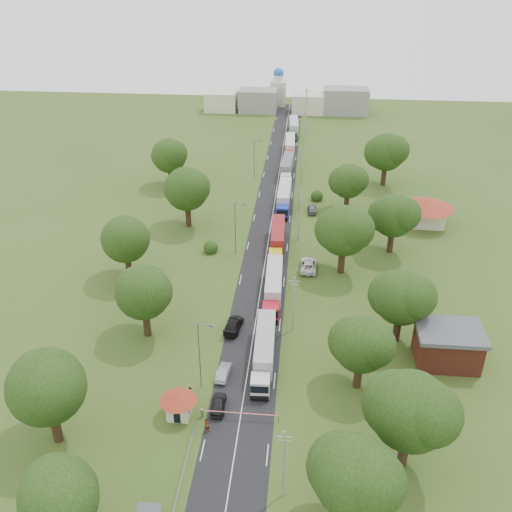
# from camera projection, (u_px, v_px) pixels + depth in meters

# --- Properties ---
(ground) EXTENTS (260.00, 260.00, 0.00)m
(ground) POSITION_uv_depth(u_px,v_px,m) (259.00, 301.00, 88.69)
(ground) COLOR #36521B
(ground) RESTS_ON ground
(road) EXTENTS (8.00, 200.00, 0.04)m
(road) POSITION_uv_depth(u_px,v_px,m) (268.00, 241.00, 106.06)
(road) COLOR black
(road) RESTS_ON ground
(boom_barrier) EXTENTS (9.22, 0.35, 1.18)m
(boom_barrier) POSITION_uv_depth(u_px,v_px,m) (228.00, 413.00, 66.66)
(boom_barrier) COLOR slate
(boom_barrier) RESTS_ON ground
(guard_booth) EXTENTS (4.40, 4.40, 3.45)m
(guard_booth) POSITION_uv_depth(u_px,v_px,m) (179.00, 401.00, 66.50)
(guard_booth) COLOR beige
(guard_booth) RESTS_ON ground
(guard_rail) EXTENTS (0.10, 17.00, 1.70)m
(guard_rail) POSITION_uv_depth(u_px,v_px,m) (181.00, 487.00, 58.70)
(guard_rail) COLOR slate
(guard_rail) RESTS_ON ground
(info_sign) EXTENTS (0.12, 3.10, 4.10)m
(info_sign) POSITION_uv_depth(u_px,v_px,m) (299.00, 196.00, 117.19)
(info_sign) COLOR slate
(info_sign) RESTS_ON ground
(pole_0) EXTENTS (1.60, 0.24, 9.00)m
(pole_0) POSITION_uv_depth(u_px,v_px,m) (283.00, 463.00, 55.56)
(pole_0) COLOR gray
(pole_0) RESTS_ON ground
(pole_1) EXTENTS (1.60, 0.24, 9.00)m
(pole_1) POSITION_uv_depth(u_px,v_px,m) (294.00, 303.00, 79.88)
(pole_1) COLOR gray
(pole_1) RESTS_ON ground
(pole_2) EXTENTS (1.60, 0.24, 9.00)m
(pole_2) POSITION_uv_depth(u_px,v_px,m) (299.00, 218.00, 104.19)
(pole_2) COLOR gray
(pole_2) RESTS_ON ground
(pole_3) EXTENTS (1.60, 0.24, 9.00)m
(pole_3) POSITION_uv_depth(u_px,v_px,m) (302.00, 164.00, 128.50)
(pole_3) COLOR gray
(pole_3) RESTS_ON ground
(pole_4) EXTENTS (1.60, 0.24, 9.00)m
(pole_4) POSITION_uv_depth(u_px,v_px,m) (305.00, 128.00, 152.82)
(pole_4) COLOR gray
(pole_4) RESTS_ON ground
(pole_5) EXTENTS (1.60, 0.24, 9.00)m
(pole_5) POSITION_uv_depth(u_px,v_px,m) (306.00, 102.00, 177.13)
(pole_5) COLOR gray
(pole_5) RESTS_ON ground
(lamp_0) EXTENTS (2.03, 0.22, 10.00)m
(lamp_0) POSITION_uv_depth(u_px,v_px,m) (201.00, 352.00, 69.04)
(lamp_0) COLOR slate
(lamp_0) RESTS_ON ground
(lamp_1) EXTENTS (2.03, 0.22, 10.00)m
(lamp_1) POSITION_uv_depth(u_px,v_px,m) (236.00, 225.00, 99.43)
(lamp_1) COLOR slate
(lamp_1) RESTS_ON ground
(lamp_2) EXTENTS (2.03, 0.22, 10.00)m
(lamp_2) POSITION_uv_depth(u_px,v_px,m) (255.00, 158.00, 129.82)
(lamp_2) COLOR slate
(lamp_2) RESTS_ON ground
(tree_0) EXTENTS (8.80, 8.80, 11.07)m
(tree_0) POSITION_uv_depth(u_px,v_px,m) (354.00, 475.00, 51.33)
(tree_0) COLOR #382616
(tree_0) RESTS_ON ground
(tree_1) EXTENTS (9.60, 9.60, 12.05)m
(tree_1) POSITION_uv_depth(u_px,v_px,m) (410.00, 410.00, 57.50)
(tree_1) COLOR #382616
(tree_1) RESTS_ON ground
(tree_2) EXTENTS (8.00, 8.00, 10.10)m
(tree_2) POSITION_uv_depth(u_px,v_px,m) (361.00, 344.00, 68.83)
(tree_2) COLOR #382616
(tree_2) RESTS_ON ground
(tree_3) EXTENTS (8.80, 8.80, 11.07)m
(tree_3) POSITION_uv_depth(u_px,v_px,m) (401.00, 296.00, 76.73)
(tree_3) COLOR #382616
(tree_3) RESTS_ON ground
(tree_4) EXTENTS (9.60, 9.60, 12.05)m
(tree_4) POSITION_uv_depth(u_px,v_px,m) (344.00, 230.00, 92.63)
(tree_4) COLOR #382616
(tree_4) RESTS_ON ground
(tree_5) EXTENTS (8.80, 8.80, 11.07)m
(tree_5) POSITION_uv_depth(u_px,v_px,m) (394.00, 215.00, 99.15)
(tree_5) COLOR #382616
(tree_5) RESTS_ON ground
(tree_6) EXTENTS (8.00, 8.00, 10.10)m
(tree_6) POSITION_uv_depth(u_px,v_px,m) (348.00, 181.00, 114.77)
(tree_6) COLOR #382616
(tree_6) RESTS_ON ground
(tree_7) EXTENTS (9.60, 9.60, 12.05)m
(tree_7) POSITION_uv_depth(u_px,v_px,m) (386.00, 152.00, 126.48)
(tree_7) COLOR #382616
(tree_7) RESTS_ON ground
(tree_8) EXTENTS (8.00, 8.00, 10.10)m
(tree_8) POSITION_uv_depth(u_px,v_px,m) (59.00, 494.00, 50.25)
(tree_8) COLOR #382616
(tree_8) RESTS_ON ground
(tree_9) EXTENTS (9.60, 9.60, 12.05)m
(tree_9) POSITION_uv_depth(u_px,v_px,m) (47.00, 386.00, 60.56)
(tree_9) COLOR #382616
(tree_9) RESTS_ON ground
(tree_10) EXTENTS (8.80, 8.80, 11.07)m
(tree_10) POSITION_uv_depth(u_px,v_px,m) (143.00, 291.00, 77.82)
(tree_10) COLOR #382616
(tree_10) RESTS_ON ground
(tree_11) EXTENTS (8.80, 8.80, 11.07)m
(tree_11) POSITION_uv_depth(u_px,v_px,m) (125.00, 239.00, 91.41)
(tree_11) COLOR #382616
(tree_11) RESTS_ON ground
(tree_12) EXTENTS (9.60, 9.60, 12.05)m
(tree_12) POSITION_uv_depth(u_px,v_px,m) (187.00, 189.00, 108.00)
(tree_12) COLOR #382616
(tree_12) RESTS_ON ground
(tree_13) EXTENTS (8.80, 8.80, 11.07)m
(tree_13) POSITION_uv_depth(u_px,v_px,m) (169.00, 155.00, 126.30)
(tree_13) COLOR #382616
(tree_13) RESTS_ON ground
(house_brick) EXTENTS (8.60, 6.60, 5.20)m
(house_brick) POSITION_uv_depth(u_px,v_px,m) (448.00, 345.00, 74.88)
(house_brick) COLOR maroon
(house_brick) RESTS_ON ground
(house_cream) EXTENTS (10.08, 10.08, 5.80)m
(house_cream) POSITION_uv_depth(u_px,v_px,m) (426.00, 208.00, 110.54)
(house_cream) COLOR beige
(house_cream) RESTS_ON ground
(distant_town) EXTENTS (52.00, 8.00, 8.00)m
(distant_town) POSITION_uv_depth(u_px,v_px,m) (291.00, 101.00, 182.44)
(distant_town) COLOR gray
(distant_town) RESTS_ON ground
(church) EXTENTS (5.00, 5.00, 12.30)m
(church) POSITION_uv_depth(u_px,v_px,m) (278.00, 89.00, 188.84)
(church) COLOR beige
(church) RESTS_ON ground
(truck_0) EXTENTS (2.74, 14.23, 3.94)m
(truck_0) POSITION_uv_depth(u_px,v_px,m) (264.00, 350.00, 74.85)
(truck_0) COLOR silver
(truck_0) RESTS_ON ground
(truck_1) EXTENTS (2.77, 14.37, 3.98)m
(truck_1) POSITION_uv_depth(u_px,v_px,m) (273.00, 286.00, 88.59)
(truck_1) COLOR red
(truck_1) RESTS_ON ground
(truck_2) EXTENTS (2.72, 13.64, 3.77)m
(truck_2) POSITION_uv_depth(u_px,v_px,m) (278.00, 238.00, 102.90)
(truck_2) COLOR gold
(truck_2) RESTS_ON ground
(truck_3) EXTENTS (2.59, 14.32, 3.97)m
(truck_3) POSITION_uv_depth(u_px,v_px,m) (284.00, 197.00, 118.89)
(truck_3) COLOR #1D2BAE
(truck_3) RESTS_ON ground
(truck_4) EXTENTS (2.91, 13.81, 3.82)m
(truck_4) POSITION_uv_depth(u_px,v_px,m) (287.00, 168.00, 134.26)
(truck_4) COLOR silver
(truck_4) RESTS_ON ground
(truck_5) EXTENTS (2.70, 13.91, 3.85)m
(truck_5) POSITION_uv_depth(u_px,v_px,m) (290.00, 146.00, 147.72)
(truck_5) COLOR #B22E1B
(truck_5) RESTS_ON ground
(truck_6) EXTENTS (3.04, 13.84, 3.82)m
(truck_6) POSITION_uv_depth(u_px,v_px,m) (294.00, 127.00, 162.57)
(truck_6) COLOR #276938
(truck_6) RESTS_ON ground
(car_lane_front) EXTENTS (1.83, 4.22, 1.42)m
(car_lane_front) POSITION_uv_depth(u_px,v_px,m) (218.00, 404.00, 68.16)
(car_lane_front) COLOR black
(car_lane_front) RESTS_ON ground
(car_lane_mid) EXTENTS (1.78, 4.19, 1.34)m
(car_lane_mid) POSITION_uv_depth(u_px,v_px,m) (223.00, 372.00, 73.21)
(car_lane_mid) COLOR gray
(car_lane_mid) RESTS_ON ground
(car_lane_rear) EXTENTS (2.75, 5.50, 1.54)m
(car_lane_rear) POSITION_uv_depth(u_px,v_px,m) (233.00, 325.00, 81.93)
(car_lane_rear) COLOR black
(car_lane_rear) RESTS_ON ground
(car_verge_near) EXTENTS (2.83, 6.01, 1.66)m
(car_verge_near) POSITION_uv_depth(u_px,v_px,m) (308.00, 265.00, 96.80)
(car_verge_near) COLOR white
(car_verge_near) RESTS_ON ground
(car_verge_far) EXTENTS (1.90, 4.46, 1.50)m
(car_verge_far) POSITION_uv_depth(u_px,v_px,m) (312.00, 209.00, 116.98)
(car_verge_far) COLOR slate
(car_verge_far) RESTS_ON ground
(pedestrian_near) EXTENTS (0.81, 0.80, 1.89)m
(pedestrian_near) POSITION_uv_depth(u_px,v_px,m) (207.00, 426.00, 64.78)
(pedestrian_near) COLOR gray
(pedestrian_near) RESTS_ON ground
(pedestrian_booth) EXTENTS (0.89, 0.97, 1.59)m
(pedestrian_booth) POSITION_uv_depth(u_px,v_px,m) (190.00, 393.00, 69.72)
(pedestrian_booth) COLOR gray
(pedestrian_booth) RESTS_ON ground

